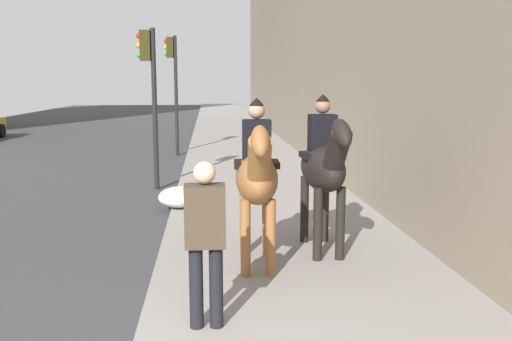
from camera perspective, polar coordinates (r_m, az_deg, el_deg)
name	(u,v)px	position (r m, az deg, el deg)	size (l,w,h in m)	color
mounted_horse_near	(257,176)	(7.16, 0.10, -0.53)	(2.15, 0.63, 2.26)	brown
mounted_horse_far	(324,166)	(7.84, 7.12, 0.48)	(2.15, 0.61, 2.29)	black
pedestrian_greeting	(205,234)	(5.43, -5.32, -6.63)	(0.26, 0.40, 1.70)	black
traffic_light_near_curb	(150,83)	(13.22, -11.03, 9.02)	(0.20, 0.44, 3.82)	black
traffic_light_far_curb	(173,76)	(19.46, -8.66, 9.72)	(0.20, 0.44, 4.17)	black
snow_pile_far	(179,197)	(11.02, -8.04, -2.74)	(1.08, 0.83, 0.37)	white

